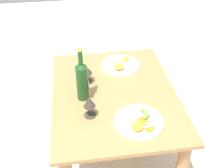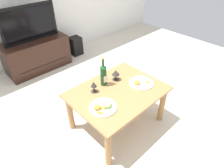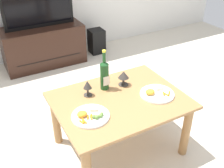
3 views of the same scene
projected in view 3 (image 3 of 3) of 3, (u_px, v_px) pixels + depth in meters
ground_plane at (119, 146)px, 2.40m from camera, size 6.40×6.40×0.00m
dining_table at (120, 109)px, 2.18m from camera, size 1.03×0.79×0.52m
tv_stand at (44, 46)px, 3.64m from camera, size 1.06×0.47×0.54m
tv_screen at (38, 5)px, 3.35m from camera, size 0.90×0.05×0.56m
floor_speaker at (96, 41)px, 4.02m from camera, size 0.21×0.21×0.36m
wine_bottle at (104, 74)px, 2.19m from camera, size 0.07×0.07×0.35m
goblet_left at (87, 86)px, 2.13m from camera, size 0.07×0.07×0.13m
goblet_right at (124, 76)px, 2.27m from camera, size 0.09×0.09×0.13m
dinner_plate_left at (90, 115)px, 1.93m from camera, size 0.28×0.28×0.05m
dinner_plate_right at (156, 93)px, 2.18m from camera, size 0.28×0.28×0.05m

